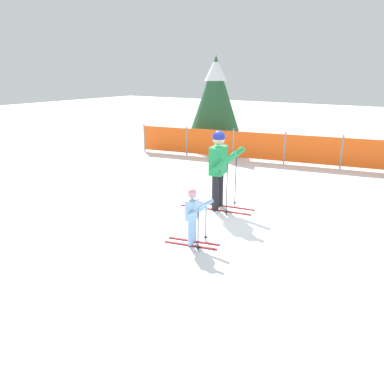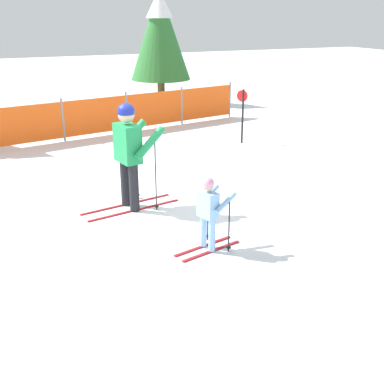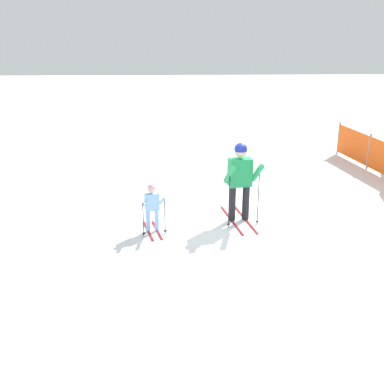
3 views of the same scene
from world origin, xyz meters
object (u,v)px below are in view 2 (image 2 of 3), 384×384
skier_adult (129,147)px  conifer_near (160,33)px  trail_marker (242,110)px  skier_child (209,208)px  safety_fence (63,120)px

skier_adult → conifer_near: 10.05m
conifer_near → trail_marker: conifer_near is taller
skier_adult → skier_child: size_ratio=1.67×
skier_adult → conifer_near: (3.86, 9.18, 1.35)m
skier_adult → trail_marker: skier_adult is taller
skier_child → skier_adult: bearing=92.0°
safety_fence → trail_marker: trail_marker is taller
skier_adult → skier_child: bearing=-84.6°
trail_marker → safety_fence: bearing=154.3°
skier_adult → conifer_near: conifer_near is taller
trail_marker → conifer_near: bearing=88.8°
skier_child → safety_fence: size_ratio=0.10×
conifer_near → safety_fence: bearing=-134.2°
safety_fence → skier_adult: bearing=-86.7°
trail_marker → skier_child: bearing=-123.3°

